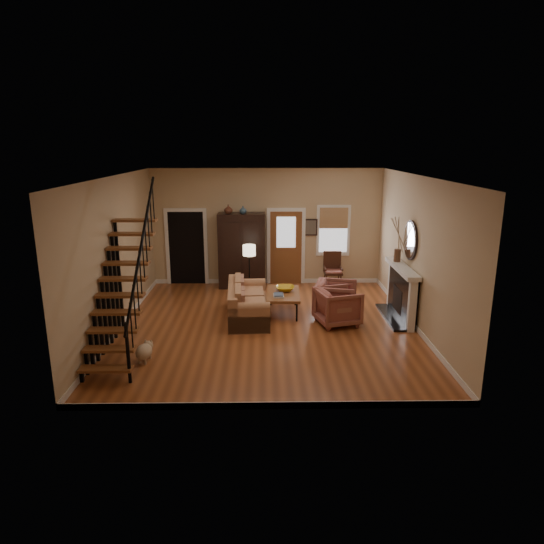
{
  "coord_description": "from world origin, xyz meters",
  "views": [
    {
      "loc": [
        -0.07,
        -10.15,
        3.95
      ],
      "look_at": [
        0.1,
        0.4,
        1.15
      ],
      "focal_mm": 32.0,
      "sensor_mm": 36.0,
      "label": 1
    }
  ],
  "objects_px": {
    "armoire": "(242,250)",
    "armchair_right": "(336,299)",
    "coffee_table": "(283,303)",
    "side_chair": "(333,271)",
    "floor_lamp": "(249,272)",
    "sofa": "(248,302)",
    "armchair_left": "(338,307)"
  },
  "relations": [
    {
      "from": "armoire",
      "to": "coffee_table",
      "type": "xyz_separation_m",
      "value": [
        1.08,
        -2.26,
        -0.8
      ]
    },
    {
      "from": "armchair_right",
      "to": "side_chair",
      "type": "distance_m",
      "value": 2.35
    },
    {
      "from": "coffee_table",
      "to": "floor_lamp",
      "type": "relative_size",
      "value": 0.92
    },
    {
      "from": "armoire",
      "to": "armchair_left",
      "type": "distance_m",
      "value": 3.83
    },
    {
      "from": "floor_lamp",
      "to": "sofa",
      "type": "bearing_deg",
      "value": -89.78
    },
    {
      "from": "armchair_right",
      "to": "armchair_left",
      "type": "bearing_deg",
      "value": -169.95
    },
    {
      "from": "armchair_left",
      "to": "armchair_right",
      "type": "distance_m",
      "value": 0.49
    },
    {
      "from": "armoire",
      "to": "armchair_right",
      "type": "xyz_separation_m",
      "value": [
        2.3,
        -2.53,
        -0.63
      ]
    },
    {
      "from": "coffee_table",
      "to": "sofa",
      "type": "bearing_deg",
      "value": -158.52
    },
    {
      "from": "coffee_table",
      "to": "armchair_right",
      "type": "distance_m",
      "value": 1.27
    },
    {
      "from": "armchair_right",
      "to": "side_chair",
      "type": "relative_size",
      "value": 0.91
    },
    {
      "from": "sofa",
      "to": "armchair_left",
      "type": "bearing_deg",
      "value": -15.32
    },
    {
      "from": "sofa",
      "to": "armoire",
      "type": "bearing_deg",
      "value": 92.29
    },
    {
      "from": "sofa",
      "to": "coffee_table",
      "type": "relative_size",
      "value": 1.58
    },
    {
      "from": "armoire",
      "to": "side_chair",
      "type": "bearing_deg",
      "value": -4.48
    },
    {
      "from": "coffee_table",
      "to": "armchair_left",
      "type": "xyz_separation_m",
      "value": [
        1.19,
        -0.76,
        0.16
      ]
    },
    {
      "from": "floor_lamp",
      "to": "coffee_table",
      "type": "bearing_deg",
      "value": -53.34
    },
    {
      "from": "sofa",
      "to": "side_chair",
      "type": "bearing_deg",
      "value": 42.82
    },
    {
      "from": "armchair_right",
      "to": "floor_lamp",
      "type": "relative_size",
      "value": 0.65
    },
    {
      "from": "armoire",
      "to": "armchair_right",
      "type": "height_order",
      "value": "armoire"
    },
    {
      "from": "sofa",
      "to": "floor_lamp",
      "type": "height_order",
      "value": "floor_lamp"
    },
    {
      "from": "armoire",
      "to": "armchair_right",
      "type": "distance_m",
      "value": 3.48
    },
    {
      "from": "sofa",
      "to": "side_chair",
      "type": "distance_m",
      "value": 3.32
    },
    {
      "from": "armoire",
      "to": "floor_lamp",
      "type": "relative_size",
      "value": 1.46
    },
    {
      "from": "armchair_left",
      "to": "floor_lamp",
      "type": "bearing_deg",
      "value": 31.72
    },
    {
      "from": "floor_lamp",
      "to": "armoire",
      "type": "bearing_deg",
      "value": 101.93
    },
    {
      "from": "sofa",
      "to": "side_chair",
      "type": "height_order",
      "value": "side_chair"
    },
    {
      "from": "coffee_table",
      "to": "floor_lamp",
      "type": "distance_m",
      "value": 1.48
    },
    {
      "from": "coffee_table",
      "to": "side_chair",
      "type": "bearing_deg",
      "value": 54.36
    },
    {
      "from": "armoire",
      "to": "sofa",
      "type": "height_order",
      "value": "armoire"
    },
    {
      "from": "sofa",
      "to": "coffee_table",
      "type": "height_order",
      "value": "sofa"
    },
    {
      "from": "sofa",
      "to": "coffee_table",
      "type": "bearing_deg",
      "value": 18.35
    }
  ]
}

